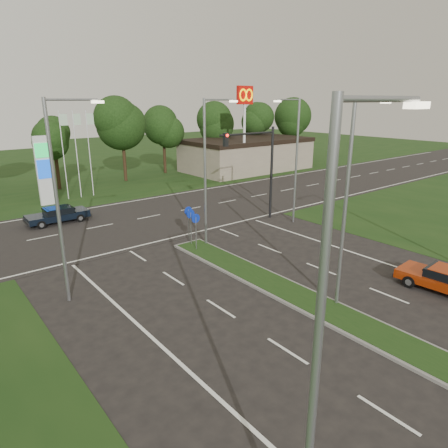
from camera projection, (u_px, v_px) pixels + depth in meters
verge_far at (33, 168)px, 54.19m from camera, size 160.00×50.00×0.02m
cross_road at (137, 219)px, 31.03m from camera, size 160.00×12.00×0.02m
median_kerb at (365, 329)px, 16.07m from camera, size 2.00×26.00×0.12m
commercial_building at (247, 155)px, 52.47m from camera, size 16.00×9.00×4.00m
streetlight_median_near at (349, 195)px, 16.66m from camera, size 2.53×0.22×9.00m
streetlight_median_far at (208, 166)px, 24.13m from camera, size 2.53×0.22×9.00m
streetlight_left_near at (325, 339)px, 6.65m from camera, size 2.53×0.22×9.00m
streetlight_left_far at (61, 193)px, 17.11m from camera, size 2.53×0.22×9.00m
streetlight_right_far at (295, 155)px, 28.77m from camera, size 2.53×0.22×9.00m
traffic_signal at (259, 160)px, 29.43m from camera, size 5.10×0.42×7.00m
median_signs at (192, 220)px, 24.84m from camera, size 1.16×1.76×2.38m
gas_pylon at (47, 168)px, 34.58m from camera, size 5.80×1.26×8.00m
mcdonalds_sign at (245, 108)px, 45.30m from camera, size 2.20×0.47×10.40m
treeline_far at (63, 121)px, 40.96m from camera, size 6.00×6.00×9.90m
red_sedan at (447, 280)px, 19.10m from camera, size 2.08×4.46×1.19m
navy_sedan at (58, 215)px, 29.95m from camera, size 4.38×1.84×1.20m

